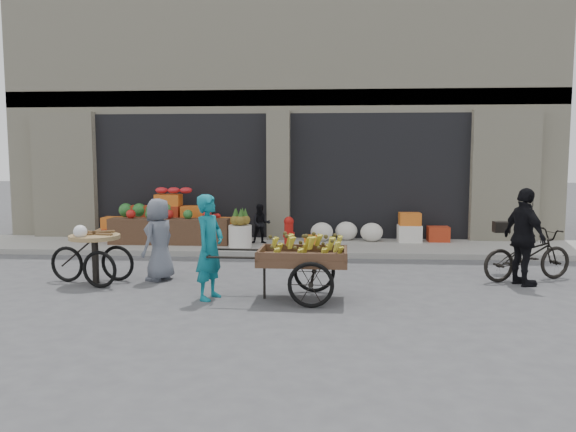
# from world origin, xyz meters

# --- Properties ---
(ground) EXTENTS (80.00, 80.00, 0.00)m
(ground) POSITION_xyz_m (0.00, 0.00, 0.00)
(ground) COLOR #424244
(ground) RESTS_ON ground
(sidewalk) EXTENTS (18.00, 2.20, 0.12)m
(sidewalk) POSITION_xyz_m (0.00, 4.10, 0.06)
(sidewalk) COLOR gray
(sidewalk) RESTS_ON ground
(building) EXTENTS (14.00, 6.45, 7.00)m
(building) POSITION_xyz_m (0.00, 8.03, 3.37)
(building) COLOR beige
(building) RESTS_ON ground
(fruit_display) EXTENTS (3.10, 1.12, 1.24)m
(fruit_display) POSITION_xyz_m (-2.48, 4.38, 0.67)
(fruit_display) COLOR #AD3118
(fruit_display) RESTS_ON sidewalk
(pineapple_bin) EXTENTS (0.52, 0.52, 0.50)m
(pineapple_bin) POSITION_xyz_m (-0.75, 3.60, 0.37)
(pineapple_bin) COLOR silver
(pineapple_bin) RESTS_ON sidewalk
(fire_hydrant) EXTENTS (0.22, 0.22, 0.71)m
(fire_hydrant) POSITION_xyz_m (0.35, 3.55, 0.50)
(fire_hydrant) COLOR #A5140F
(fire_hydrant) RESTS_ON sidewalk
(orange_bucket) EXTENTS (0.32, 0.32, 0.30)m
(orange_bucket) POSITION_xyz_m (0.85, 3.50, 0.27)
(orange_bucket) COLOR orange
(orange_bucket) RESTS_ON sidewalk
(right_bay_goods) EXTENTS (3.35, 0.60, 0.70)m
(right_bay_goods) POSITION_xyz_m (2.61, 4.70, 0.41)
(right_bay_goods) COLOR silver
(right_bay_goods) RESTS_ON sidewalk
(seated_person) EXTENTS (0.51, 0.43, 0.93)m
(seated_person) POSITION_xyz_m (-0.35, 4.20, 0.58)
(seated_person) COLOR black
(seated_person) RESTS_ON sidewalk
(banana_cart) EXTENTS (2.29, 1.02, 0.94)m
(banana_cart) POSITION_xyz_m (0.78, -0.49, 0.69)
(banana_cart) COLOR brown
(banana_cart) RESTS_ON ground
(vendor_woman) EXTENTS (0.55, 0.67, 1.59)m
(vendor_woman) POSITION_xyz_m (-0.57, -0.55, 0.80)
(vendor_woman) COLOR #106E7D
(vendor_woman) RESTS_ON ground
(tricycle_cart) EXTENTS (1.46, 0.97, 0.95)m
(tricycle_cart) POSITION_xyz_m (-2.74, 0.34, 0.57)
(tricycle_cart) COLOR #9E7F51
(tricycle_cart) RESTS_ON ground
(vendor_grey) EXTENTS (0.68, 0.82, 1.43)m
(vendor_grey) POSITION_xyz_m (-1.73, 0.69, 0.72)
(vendor_grey) COLOR slate
(vendor_grey) RESTS_ON ground
(bicycle) EXTENTS (1.82, 1.12, 0.90)m
(bicycle) POSITION_xyz_m (4.67, 1.09, 0.45)
(bicycle) COLOR black
(bicycle) RESTS_ON ground
(cyclist) EXTENTS (0.69, 1.04, 1.64)m
(cyclist) POSITION_xyz_m (4.47, 0.69, 0.82)
(cyclist) COLOR black
(cyclist) RESTS_ON ground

